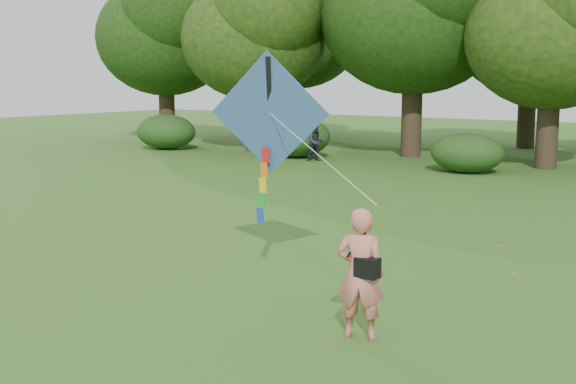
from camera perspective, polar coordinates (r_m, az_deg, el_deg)
The scene contains 7 objects.
ground at distance 9.96m, azimuth 0.01°, elevation -10.77°, with size 100.00×100.00×0.00m, color #265114.
man_kite_flyer at distance 9.43m, azimuth 5.72°, elevation -6.43°, with size 0.63×0.42×1.74m, color #E07569.
bystander_left at distance 29.51m, azimuth 2.24°, elevation 4.02°, with size 0.78×0.61×1.61m, color #252932.
crossbody_bag at distance 9.32m, azimuth 6.27°, elevation -5.89°, with size 0.43×0.20×0.70m.
flying_kite at distance 11.99m, azimuth -1.48°, elevation 5.99°, with size 3.92×2.08×2.89m.
shrub_band at distance 26.15m, azimuth 21.09°, elevation 2.89°, with size 39.15×3.22×1.88m.
fallen_leaves at distance 13.99m, azimuth 15.11°, elevation -5.24°, with size 10.31×14.48×0.01m.
Camera 1 is at (5.32, -7.72, 3.37)m, focal length 45.00 mm.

